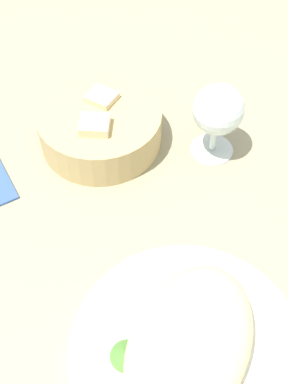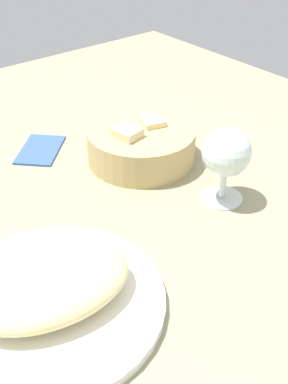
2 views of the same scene
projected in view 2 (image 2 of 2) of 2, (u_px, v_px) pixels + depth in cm
name	position (u px, v px, depth cm)	size (l,w,h in cm)	color
ground_plane	(97.00, 233.00, 71.59)	(140.00, 140.00, 2.00)	gray
plate	(52.00, 303.00, 58.09)	(27.85, 27.85, 1.40)	white
omelette	(49.00, 285.00, 56.29)	(19.95, 13.12, 4.88)	beige
lettuce_garnish	(6.00, 273.00, 60.19)	(3.92, 3.92, 1.51)	#4B8033
bread_basket	(141.00, 144.00, 85.11)	(19.21, 19.21, 7.64)	tan
wine_glass_near	(226.00, 155.00, 72.38)	(7.68, 7.68, 12.49)	silver
folded_napkin	(40.00, 149.00, 89.38)	(11.00, 7.00, 0.80)	#375697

